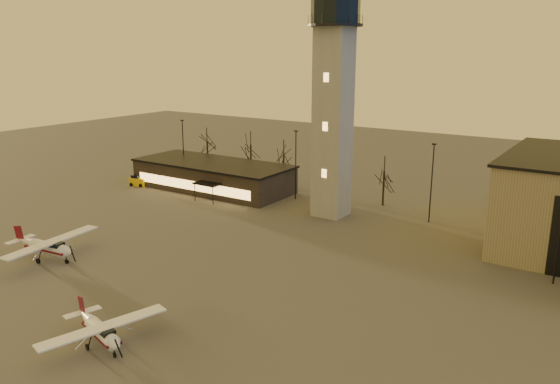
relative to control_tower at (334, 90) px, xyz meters
The scene contains 8 objects.
ground 34.15m from the control_tower, 90.00° to the right, with size 220.00×220.00×0.00m, color #3B3836.
control_tower is the anchor object (origin of this frame).
terminal 26.24m from the control_tower, behind, with size 25.40×12.20×4.30m.
light_poles 10.97m from the control_tower, 63.48° to the left, with size 58.50×12.25×10.14m.
tree_row 19.48m from the control_tower, 146.24° to the left, with size 37.20×9.20×8.80m.
cessna_front 41.72m from the control_tower, 87.13° to the right, with size 7.72×9.57×2.65m.
cessna_rear 37.84m from the control_tower, 118.61° to the right, with size 9.05×11.42×3.14m.
service_cart 37.09m from the control_tower, behind, with size 2.98×2.17×1.75m.
Camera 1 is at (32.75, -31.62, 21.30)m, focal length 35.00 mm.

